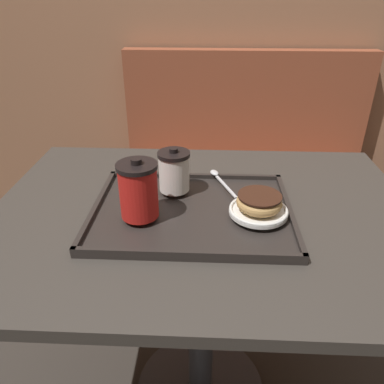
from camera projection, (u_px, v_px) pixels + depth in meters
The scene contains 9 objects.
wall_behind at pixel (210, 0), 1.71m from camera, with size 8.00×0.05×2.40m.
booth_bench at pixel (243, 194), 1.93m from camera, with size 1.18×0.44×1.00m.
cafe_table at pixel (202, 258), 1.04m from camera, with size 1.10×0.80×0.75m.
serving_tray at pixel (192, 212), 0.94m from camera, with size 0.50×0.37×0.02m.
coffee_cup_front at pixel (138, 190), 0.86m from camera, with size 0.09×0.09×0.15m.
coffee_cup_rear at pixel (174, 171), 0.98m from camera, with size 0.08×0.08×0.12m.
plate_with_chocolate_donut at pixel (258, 211), 0.90m from camera, with size 0.14×0.14×0.01m.
donut_chocolate_glazed at pixel (259, 202), 0.89m from camera, with size 0.11×0.11×0.04m.
spoon at pixel (218, 177), 1.06m from camera, with size 0.08×0.16×0.01m.
Camera 1 is at (0.01, -0.82, 1.26)m, focal length 35.00 mm.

